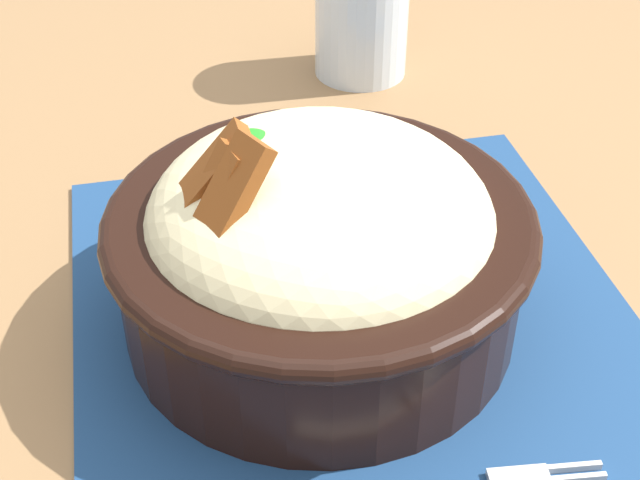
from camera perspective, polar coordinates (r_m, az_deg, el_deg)
name	(u,v)px	position (r m, az deg, el deg)	size (l,w,h in m)	color
table	(377,419)	(0.53, 3.57, -11.07)	(1.18, 0.76, 0.73)	olive
placemat	(374,369)	(0.45, 3.37, -8.03)	(0.38, 0.28, 0.00)	navy
bowl	(319,243)	(0.44, -0.05, -0.17)	(0.23, 0.23, 0.12)	black
drinking_glass	(362,14)	(0.68, 2.60, 13.89)	(0.07, 0.07, 0.11)	silver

